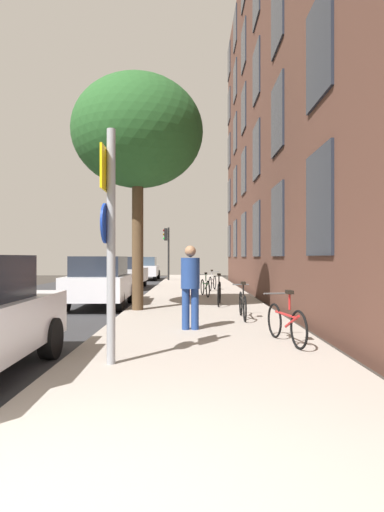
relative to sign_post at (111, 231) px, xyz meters
The scene contains 17 objects.
ground_plane 11.80m from the sign_post, 100.57° to the left, with size 41.80×41.80×0.00m, color #332D28.
road_asphalt 12.36m from the sign_post, 110.32° to the left, with size 7.00×38.00×0.01m, color #2D2D30.
sidewalk 11.68m from the sign_post, 83.20° to the left, with size 4.20×38.00×0.12m, color #9E9389.
building_facade 13.21m from the sign_post, 70.12° to the left, with size 0.56×27.00×16.42m.
sign_post is the anchor object (origin of this frame).
traffic_light 22.09m from the sign_post, 91.25° to the left, with size 0.43×0.24×3.43m.
tree_near 6.92m from the sign_post, 93.57° to the left, with size 3.69×3.69×6.59m.
bicycle_0 3.46m from the sign_post, 27.27° to the left, with size 0.48×1.65×0.92m.
bicycle_1 5.25m from the sign_post, 61.76° to the left, with size 0.42×1.70×0.90m.
bicycle_2 7.83m from the sign_post, 74.94° to the left, with size 0.42×1.78×0.98m.
bicycle_3 10.66m from the sign_post, 81.01° to the left, with size 0.46×1.66×0.91m.
bicycle_4 13.67m from the sign_post, 81.22° to the left, with size 0.55×1.68×0.93m.
pedestrian_0 3.17m from the sign_post, 68.57° to the left, with size 0.55×0.55×1.72m.
pedestrian_1 10.35m from the sign_post, 83.93° to the left, with size 0.49×0.49×1.71m.
car_1 8.00m from the sign_post, 102.81° to the left, with size 1.86×3.97×1.62m.
car_2 16.25m from the sign_post, 98.24° to the left, with size 2.00×4.51×1.62m.
car_3 24.50m from the sign_post, 95.06° to the left, with size 1.92×4.51×1.62m.
Camera 1 is at (0.89, -2.42, 1.60)m, focal length 30.22 mm.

